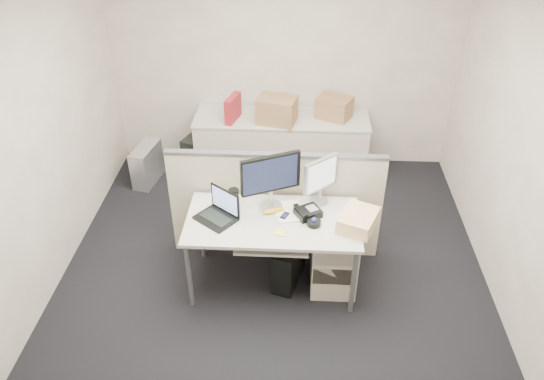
# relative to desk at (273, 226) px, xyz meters

# --- Properties ---
(floor) EXTENTS (4.00, 4.50, 0.01)m
(floor) POSITION_rel_desk_xyz_m (0.00, 0.00, -0.67)
(floor) COLOR black
(floor) RESTS_ON ground
(wall_back) EXTENTS (4.00, 0.02, 2.70)m
(wall_back) POSITION_rel_desk_xyz_m (0.00, 2.25, 0.69)
(wall_back) COLOR beige
(wall_back) RESTS_ON ground
(wall_left) EXTENTS (0.02, 4.50, 2.70)m
(wall_left) POSITION_rel_desk_xyz_m (-2.00, 0.00, 0.69)
(wall_left) COLOR beige
(wall_left) RESTS_ON ground
(wall_right) EXTENTS (0.02, 4.50, 2.70)m
(wall_right) POSITION_rel_desk_xyz_m (2.00, 0.00, 0.69)
(wall_right) COLOR beige
(wall_right) RESTS_ON ground
(desk) EXTENTS (1.50, 0.75, 0.73)m
(desk) POSITION_rel_desk_xyz_m (0.00, 0.00, 0.00)
(desk) COLOR silver
(desk) RESTS_ON floor
(keyboard_tray) EXTENTS (0.62, 0.32, 0.02)m
(keyboard_tray) POSITION_rel_desk_xyz_m (0.00, -0.18, -0.04)
(keyboard_tray) COLOR silver
(keyboard_tray) RESTS_ON desk
(drawer_pedestal) EXTENTS (0.40, 0.55, 0.65)m
(drawer_pedestal) POSITION_rel_desk_xyz_m (0.55, 0.05, -0.34)
(drawer_pedestal) COLOR beige
(drawer_pedestal) RESTS_ON floor
(cubicle_partition) EXTENTS (2.00, 0.06, 1.10)m
(cubicle_partition) POSITION_rel_desk_xyz_m (0.00, 0.45, -0.11)
(cubicle_partition) COLOR beige
(cubicle_partition) RESTS_ON floor
(back_counter) EXTENTS (2.00, 0.60, 0.72)m
(back_counter) POSITION_rel_desk_xyz_m (0.00, 1.93, -0.30)
(back_counter) COLOR beige
(back_counter) RESTS_ON floor
(monitor_main) EXTENTS (0.57, 0.40, 0.53)m
(monitor_main) POSITION_rel_desk_xyz_m (-0.03, 0.18, 0.33)
(monitor_main) COLOR black
(monitor_main) RESTS_ON desk
(monitor_small) EXTENTS (0.39, 0.37, 0.44)m
(monitor_small) POSITION_rel_desk_xyz_m (0.40, 0.29, 0.29)
(monitor_small) COLOR #B7B7BC
(monitor_small) RESTS_ON desk
(laptop) EXTENTS (0.41, 0.40, 0.25)m
(laptop) POSITION_rel_desk_xyz_m (-0.49, -0.02, 0.19)
(laptop) COLOR black
(laptop) RESTS_ON desk
(trackball) EXTENTS (0.14, 0.14, 0.05)m
(trackball) POSITION_rel_desk_xyz_m (0.35, -0.05, 0.09)
(trackball) COLOR black
(trackball) RESTS_ON desk
(desk_phone) EXTENTS (0.26, 0.25, 0.07)m
(desk_phone) POSITION_rel_desk_xyz_m (0.30, 0.08, 0.10)
(desk_phone) COLOR black
(desk_phone) RESTS_ON desk
(paper_stack) EXTENTS (0.31, 0.36, 0.01)m
(paper_stack) POSITION_rel_desk_xyz_m (0.13, 0.12, 0.07)
(paper_stack) COLOR white
(paper_stack) RESTS_ON desk
(sticky_pad) EXTENTS (0.10, 0.10, 0.01)m
(sticky_pad) POSITION_rel_desk_xyz_m (0.07, -0.18, 0.07)
(sticky_pad) COLOR #F9F844
(sticky_pad) RESTS_ON desk
(travel_mug) EXTENTS (0.11, 0.11, 0.18)m
(travel_mug) POSITION_rel_desk_xyz_m (-0.35, 0.16, 0.16)
(travel_mug) COLOR black
(travel_mug) RESTS_ON desk
(banana) EXTENTS (0.20, 0.12, 0.04)m
(banana) POSITION_rel_desk_xyz_m (0.00, 0.10, 0.09)
(banana) COLOR yellow
(banana) RESTS_ON desk
(cellphone) EXTENTS (0.09, 0.12, 0.01)m
(cellphone) POSITION_rel_desk_xyz_m (0.10, 0.05, 0.07)
(cellphone) COLOR black
(cellphone) RESTS_ON desk
(manila_folders) EXTENTS (0.39, 0.43, 0.13)m
(manila_folders) POSITION_rel_desk_xyz_m (0.72, -0.05, 0.13)
(manila_folders) COLOR #EAC77B
(manila_folders) RESTS_ON desk
(keyboard) EXTENTS (0.42, 0.15, 0.02)m
(keyboard) POSITION_rel_desk_xyz_m (-0.05, -0.22, -0.02)
(keyboard) COLOR black
(keyboard) RESTS_ON keyboard_tray
(pc_tower_desk) EXTENTS (0.31, 0.50, 0.43)m
(pc_tower_desk) POSITION_rel_desk_xyz_m (0.14, 0.03, -0.45)
(pc_tower_desk) COLOR black
(pc_tower_desk) RESTS_ON floor
(pc_tower_spare_dark) EXTENTS (0.33, 0.48, 0.41)m
(pc_tower_spare_dark) POSITION_rel_desk_xyz_m (-1.05, 2.03, -0.46)
(pc_tower_spare_dark) COLOR black
(pc_tower_spare_dark) RESTS_ON floor
(pc_tower_spare_silver) EXTENTS (0.29, 0.52, 0.46)m
(pc_tower_spare_silver) POSITION_rel_desk_xyz_m (-1.57, 1.63, -0.43)
(pc_tower_spare_silver) COLOR #B7B7BC
(pc_tower_spare_silver) RESTS_ON floor
(cardboard_box_left) EXTENTS (0.48, 0.40, 0.31)m
(cardboard_box_left) POSITION_rel_desk_xyz_m (-0.05, 1.81, 0.21)
(cardboard_box_left) COLOR olive
(cardboard_box_left) RESTS_ON back_counter
(cardboard_box_right) EXTENTS (0.46, 0.42, 0.27)m
(cardboard_box_right) POSITION_rel_desk_xyz_m (0.60, 1.96, 0.19)
(cardboard_box_right) COLOR olive
(cardboard_box_right) RESTS_ON back_counter
(red_binder) EXTENTS (0.16, 0.34, 0.31)m
(red_binder) POSITION_rel_desk_xyz_m (-0.55, 1.83, 0.21)
(red_binder) COLOR maroon
(red_binder) RESTS_ON back_counter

